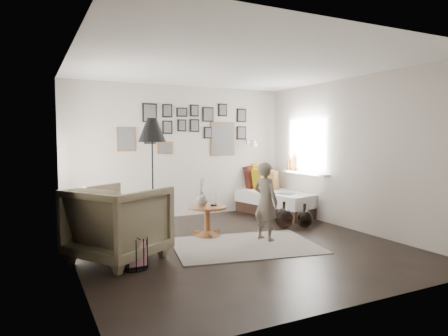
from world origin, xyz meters
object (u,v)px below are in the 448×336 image
pedestal_table (207,222)px  demijohn_large (284,218)px  child (266,201)px  demijohn_small (304,219)px  armchair (119,223)px  magazine_basket (135,253)px  daybed (269,197)px  floor_lamp (152,134)px  vase (202,198)px

pedestal_table → demijohn_large: size_ratio=1.32×
pedestal_table → child: 1.01m
demijohn_small → child: child is taller
armchair → child: 2.23m
pedestal_table → magazine_basket: bearing=-143.4°
daybed → demijohn_small: size_ratio=5.24×
magazine_basket → demijohn_small: demijohn_small is taller
armchair → demijohn_small: (3.29, 0.40, -0.32)m
daybed → floor_lamp: bearing=-175.0°
pedestal_table → demijohn_large: (1.41, -0.10, -0.04)m
demijohn_large → child: bearing=-143.4°
daybed → magazine_basket: bearing=-158.1°
magazine_basket → demijohn_large: 3.00m
pedestal_table → child: size_ratio=0.52×
armchair → child: child is taller
demijohn_small → vase: bearing=172.6°
pedestal_table → vase: (-0.08, 0.02, 0.40)m
demijohn_small → pedestal_table: bearing=172.9°
vase → daybed: (2.08, 1.28, -0.30)m
armchair → demijohn_large: (2.94, 0.52, -0.30)m
pedestal_table → armchair: (-1.53, -0.62, 0.26)m
vase → magazine_basket: size_ratio=1.15×
demijohn_large → vase: bearing=175.4°
child → demijohn_large: bearing=-70.2°
armchair → daybed: bearing=-95.0°
child → armchair: bearing=72.9°
floor_lamp → demijohn_small: floor_lamp is taller
vase → child: child is taller
demijohn_large → child: (-0.72, -0.53, 0.42)m
floor_lamp → demijohn_small: size_ratio=4.39×
pedestal_table → magazine_basket: 1.78m
daybed → demijohn_small: 1.55m
floor_lamp → demijohn_large: bearing=-13.4°
armchair → child: (2.22, -0.01, 0.12)m
demijohn_large → demijohn_small: (0.35, -0.12, -0.02)m
demijohn_small → daybed: bearing=80.9°
armchair → demijohn_small: bearing=-116.6°
pedestal_table → magazine_basket: pedestal_table is taller
vase → floor_lamp: floor_lamp is taller
vase → demijohn_small: (1.84, -0.24, -0.46)m
magazine_basket → demijohn_small: bearing=14.8°
daybed → magazine_basket: daybed is taller
demijohn_small → magazine_basket: bearing=-165.2°
vase → daybed: daybed is taller
floor_lamp → demijohn_large: 2.66m
demijohn_large → demijohn_small: size_ratio=1.10×
daybed → pedestal_table: bearing=-159.7°
daybed → magazine_basket: size_ratio=5.83×
magazine_basket → daybed: bearing=34.5°
floor_lamp → demijohn_large: floor_lamp is taller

